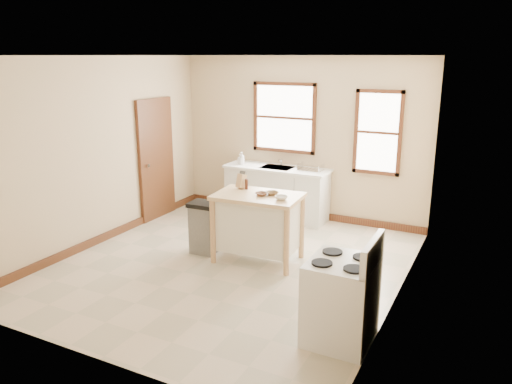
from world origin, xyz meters
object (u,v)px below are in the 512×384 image
Objects in this scene: soap_bottle_a at (242,158)px; bowl_c at (281,198)px; kitchen_island at (258,228)px; gas_stove at (341,289)px; bowl_a at (262,194)px; trash_bin at (204,228)px; knife_block at (241,182)px; soap_bottle_b at (241,159)px; dish_rack at (311,167)px; bowl_b at (272,193)px; pepper_grinder at (247,184)px.

soap_bottle_a is 1.35× the size of bowl_c.
bowl_c is (0.39, -0.09, 0.51)m from kitchen_island.
bowl_c is 0.15× the size of gas_stove.
trash_bin is (-0.89, -0.08, -0.60)m from bowl_a.
trash_bin is at bearing -132.50° from knife_block.
soap_bottle_b is 0.47× the size of dish_rack.
trash_bin is (-0.88, -2.00, -0.59)m from dish_rack.
soap_bottle_b reaches higher than trash_bin.
bowl_a reaches higher than trash_bin.
soap_bottle_a reaches higher than kitchen_island.
knife_block is at bearing -59.43° from soap_bottle_a.
dish_rack is at bearing 93.50° from knife_block.
knife_block is at bearing 140.99° from gas_stove.
bowl_b reaches higher than kitchen_island.
soap_bottle_a is at bearing -159.30° from dish_rack.
bowl_c reaches higher than kitchen_island.
soap_bottle_b is 0.94× the size of knife_block.
knife_block is at bearing -87.39° from dish_rack.
soap_bottle_b is 0.25× the size of trash_bin.
dish_rack is 3.74m from gas_stove.
knife_block is 0.87m from trash_bin.
dish_rack is 2.01m from bowl_c.
gas_stove is at bearing -32.60° from soap_bottle_b.
gas_stove is at bearing -47.07° from bowl_c.
knife_block is at bearing 28.23° from trash_bin.
bowl_b is at bearing 141.77° from bowl_c.
kitchen_island is 0.51m from bowl_a.
bowl_b is at bearing -48.36° from soap_bottle_a.
pepper_grinder is 0.90× the size of bowl_a.
soap_bottle_a is 2.03m from trash_bin.
trash_bin is (0.41, -1.89, -0.63)m from soap_bottle_b.
knife_block is 0.26× the size of trash_bin.
gas_stove reaches higher than dish_rack.
soap_bottle_a is 0.56× the size of dish_rack.
soap_bottle_b is 0.17× the size of gas_stove.
gas_stove is (2.02, -1.63, -0.50)m from knife_block.
bowl_a is 0.99× the size of bowl_c.
bowl_c is (1.63, -1.88, -0.03)m from soap_bottle_b.
kitchen_island is at bearing -75.60° from dish_rack.
bowl_c is at bearing -11.80° from bowl_a.
gas_stove reaches higher than soap_bottle_b.
knife_block is at bearing 149.17° from kitchen_island.
pepper_grinder is (0.97, -1.61, 0.02)m from soap_bottle_b.
soap_bottle_a is 0.03m from soap_bottle_b.
bowl_c is at bearing -16.89° from kitchen_island.
dish_rack reaches higher than bowl_c.
kitchen_island is 5.88× the size of knife_block.
knife_block is 1.33× the size of pepper_grinder.
dish_rack is at bearing 7.29° from soap_bottle_a.
gas_stove is at bearing -31.06° from trash_bin.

